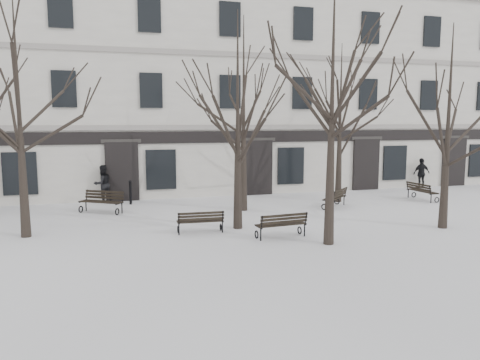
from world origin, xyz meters
name	(u,v)px	position (x,y,z in m)	size (l,w,h in m)	color
ground	(233,233)	(0.00, 0.00, 0.00)	(100.00, 100.00, 0.00)	white
building	(177,94)	(0.00, 12.96, 5.52)	(40.40, 10.20, 11.40)	silver
tree_0	(17,85)	(-6.95, 1.43, 5.09)	(5.70, 5.70, 8.14)	black
tree_1	(238,94)	(0.34, 0.65, 4.87)	(5.45, 5.45, 7.79)	black
tree_2	(333,74)	(2.55, -2.28, 5.35)	(5.99, 5.99, 8.56)	black
tree_3	(449,102)	(7.65, -1.37, 4.60)	(5.15, 5.15, 7.35)	black
tree_5	(244,90)	(1.53, 3.92, 5.22)	(5.85, 5.85, 8.36)	black
tree_6	(341,104)	(6.60, 4.75, 4.71)	(5.28, 5.28, 7.54)	black
bench_1	(200,221)	(-1.13, 0.28, 0.44)	(1.65, 0.67, 0.82)	black
bench_2	(282,224)	(1.38, -1.12, 0.47)	(1.78, 0.79, 0.87)	black
bench_3	(102,201)	(-4.47, 5.08, 0.52)	(1.92, 1.58, 0.95)	black
bench_4	(336,197)	(5.77, 3.40, 0.48)	(1.68, 1.62, 0.88)	black
bench_5	(421,191)	(10.79, 4.01, 0.48)	(0.72, 1.78, 0.88)	black
bollard_a	(130,192)	(-3.18, 6.81, 0.62)	(0.15, 0.15, 1.15)	black
bollard_b	(241,189)	(2.12, 6.41, 0.58)	(0.14, 0.14, 1.08)	black
pedestrian_b	(103,203)	(-4.44, 7.66, 0.00)	(0.89, 0.69, 1.82)	black
pedestrian_c	(421,188)	(13.47, 7.56, 0.00)	(1.04, 0.43, 1.77)	black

